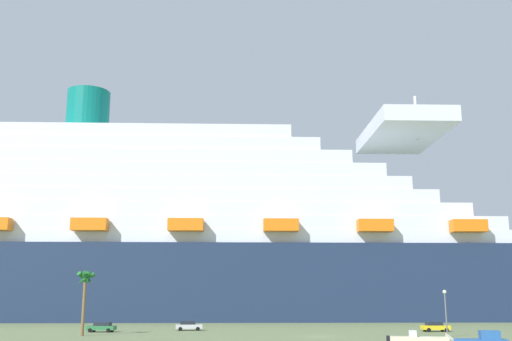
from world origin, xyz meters
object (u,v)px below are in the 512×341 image
object	(u,v)px
parked_car_yellow_taxi	(435,327)
cruise_ship	(177,243)
pickup_truck	(483,341)
palm_tree	(85,283)
parked_car_silver_sedan	(189,326)
parked_car_green_wagon	(102,327)
street_lamp	(445,306)

from	to	relation	value
parked_car_yellow_taxi	cruise_ship	bearing A→B (deg)	136.43
pickup_truck	palm_tree	size ratio (longest dim) A/B	0.61
parked_car_silver_sedan	parked_car_green_wagon	distance (m)	14.65
street_lamp	palm_tree	bearing A→B (deg)	176.32
parked_car_silver_sedan	parked_car_yellow_taxi	bearing A→B (deg)	-4.78
pickup_truck	palm_tree	bearing A→B (deg)	153.41
palm_tree	parked_car_yellow_taxi	size ratio (longest dim) A/B	2.05
pickup_truck	street_lamp	world-z (taller)	street_lamp
pickup_truck	parked_car_yellow_taxi	distance (m)	36.11
pickup_truck	parked_car_green_wagon	world-z (taller)	pickup_truck
pickup_truck	street_lamp	distance (m)	22.39
street_lamp	cruise_ship	bearing A→B (deg)	127.76
palm_tree	parked_car_yellow_taxi	xyz separation A→B (m)	(56.35, 10.31, -6.97)
pickup_truck	parked_car_silver_sedan	world-z (taller)	pickup_truck
palm_tree	pickup_truck	bearing A→B (deg)	-26.59
street_lamp	parked_car_yellow_taxi	world-z (taller)	street_lamp
parked_car_yellow_taxi	pickup_truck	bearing A→B (deg)	-99.13
pickup_truck	palm_tree	distance (m)	57.01
cruise_ship	parked_car_yellow_taxi	world-z (taller)	cruise_ship
parked_car_green_wagon	palm_tree	bearing A→B (deg)	-93.07
palm_tree	parked_car_silver_sedan	distance (m)	21.22
street_lamp	pickup_truck	bearing A→B (deg)	-98.49
parked_car_yellow_taxi	palm_tree	bearing A→B (deg)	-169.63
cruise_ship	street_lamp	world-z (taller)	cruise_ship
cruise_ship	palm_tree	distance (m)	59.24
parked_car_yellow_taxi	parked_car_silver_sedan	bearing A→B (deg)	175.22
cruise_ship	pickup_truck	xyz separation A→B (m)	(44.19, -83.14, -18.07)
pickup_truck	parked_car_silver_sedan	bearing A→B (deg)	132.68
pickup_truck	parked_car_green_wagon	size ratio (longest dim) A/B	1.21
cruise_ship	parked_car_green_wagon	bearing A→B (deg)	-96.99
street_lamp	parked_car_yellow_taxi	size ratio (longest dim) A/B	1.43
pickup_truck	parked_car_yellow_taxi	xyz separation A→B (m)	(5.73, 35.65, -0.21)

